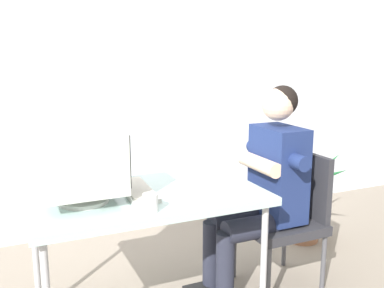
{
  "coord_description": "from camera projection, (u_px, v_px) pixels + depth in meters",
  "views": [
    {
      "loc": [
        -0.7,
        -2.18,
        1.5
      ],
      "look_at": [
        0.27,
        0.0,
        1.0
      ],
      "focal_mm": 41.21,
      "sensor_mm": 36.0,
      "label": 1
    }
  ],
  "objects": [
    {
      "name": "potted_plant",
      "position": [
        304.0,
        198.0,
        3.51
      ],
      "size": [
        0.75,
        0.76,
        0.85
      ],
      "color": "#9E6647",
      "rests_on": "ground_plane"
    },
    {
      "name": "desk",
      "position": [
        146.0,
        203.0,
        2.4
      ],
      "size": [
        1.26,
        0.72,
        0.75
      ],
      "color": "#B7B7BC",
      "rests_on": "ground_plane"
    },
    {
      "name": "crt_monitor",
      "position": [
        83.0,
        161.0,
        2.2
      ],
      "size": [
        0.4,
        0.37,
        0.39
      ],
      "color": "silver",
      "rests_on": "desk"
    },
    {
      "name": "person_seated",
      "position": [
        264.0,
        185.0,
        2.7
      ],
      "size": [
        0.7,
        0.56,
        1.3
      ],
      "color": "navy",
      "rests_on": "ground_plane"
    },
    {
      "name": "desk_mug",
      "position": [
        150.0,
        203.0,
        2.1
      ],
      "size": [
        0.07,
        0.09,
        0.09
      ],
      "color": "white",
      "rests_on": "desk"
    },
    {
      "name": "keyboard",
      "position": [
        137.0,
        190.0,
        2.4
      ],
      "size": [
        0.17,
        0.44,
        0.03
      ],
      "color": "silver",
      "rests_on": "desk"
    },
    {
      "name": "office_chair",
      "position": [
        288.0,
        213.0,
        2.82
      ],
      "size": [
        0.47,
        0.47,
        0.87
      ],
      "color": "#4C4C51",
      "rests_on": "ground_plane"
    },
    {
      "name": "wall_back",
      "position": [
        125.0,
        52.0,
        3.6
      ],
      "size": [
        8.0,
        0.1,
        3.0
      ],
      "primitive_type": "cube",
      "color": "silver",
      "rests_on": "ground_plane"
    }
  ]
}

